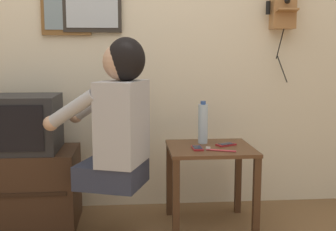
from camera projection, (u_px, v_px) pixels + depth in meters
wall_back at (138, 28)px, 2.94m from camera, size 6.80×0.05×2.55m
side_table at (210, 163)px, 2.65m from camera, size 0.53×0.49×0.52m
person at (118, 116)px, 2.43m from camera, size 0.61×0.51×0.87m
tv_stand at (20, 188)px, 2.70m from camera, size 0.72×0.43×0.49m
television at (12, 123)px, 2.63m from camera, size 0.57×0.40×0.35m
wall_phone_antique at (283, 5)px, 2.92m from camera, size 0.20×0.19×0.73m
cell_phone_held at (197, 148)px, 2.57m from camera, size 0.06×0.12×0.01m
cell_phone_spare at (226, 145)px, 2.67m from camera, size 0.14×0.11×0.01m
water_bottle at (203, 123)px, 2.73m from camera, size 0.06×0.06×0.28m
toothbrush at (219, 150)px, 2.51m from camera, size 0.17×0.08×0.02m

